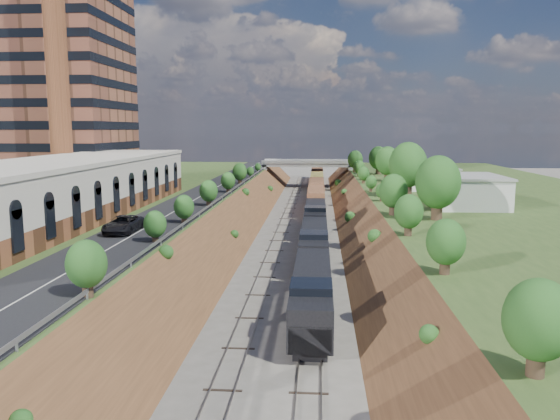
% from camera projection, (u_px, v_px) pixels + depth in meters
% --- Properties ---
extents(platform_left, '(44.00, 180.00, 5.00)m').
position_uv_depth(platform_left, '(95.00, 211.00, 88.11)').
color(platform_left, '#344F20').
rests_on(platform_left, ground).
extents(platform_right, '(44.00, 180.00, 5.00)m').
position_uv_depth(platform_right, '(514.00, 216.00, 83.46)').
color(platform_right, '#344F20').
rests_on(platform_right, ground).
extents(embankment_left, '(10.00, 180.00, 10.00)m').
position_uv_depth(embankment_left, '(230.00, 228.00, 86.93)').
color(embankment_left, brown).
rests_on(embankment_left, ground).
extents(embankment_right, '(10.00, 180.00, 10.00)m').
position_uv_depth(embankment_right, '(369.00, 230.00, 85.38)').
color(embankment_right, brown).
rests_on(embankment_right, ground).
extents(rail_left_track, '(1.58, 180.00, 0.18)m').
position_uv_depth(rail_left_track, '(282.00, 228.00, 86.32)').
color(rail_left_track, gray).
rests_on(rail_left_track, ground).
extents(rail_right_track, '(1.58, 180.00, 0.18)m').
position_uv_depth(rail_right_track, '(315.00, 228.00, 85.96)').
color(rail_right_track, gray).
rests_on(rail_right_track, ground).
extents(road, '(8.00, 180.00, 0.10)m').
position_uv_depth(road, '(201.00, 196.00, 86.50)').
color(road, black).
rests_on(road, platform_left).
extents(guardrail, '(0.10, 171.00, 0.70)m').
position_uv_depth(guardrail, '(227.00, 193.00, 85.94)').
color(guardrail, '#99999E').
rests_on(guardrail, platform_left).
extents(commercial_building, '(14.30, 62.30, 7.00)m').
position_uv_depth(commercial_building, '(58.00, 189.00, 65.17)').
color(commercial_building, brown).
rests_on(commercial_building, platform_left).
extents(highrise_tower, '(22.00, 22.00, 53.90)m').
position_uv_depth(highrise_tower, '(53.00, 30.00, 96.24)').
color(highrise_tower, brown).
rests_on(highrise_tower, platform_left).
extents(smokestack, '(3.20, 3.20, 40.00)m').
position_uv_depth(smokestack, '(57.00, 65.00, 81.05)').
color(smokestack, brown).
rests_on(smokestack, platform_left).
extents(overpass, '(24.50, 8.30, 7.40)m').
position_uv_depth(overpass, '(307.00, 169.00, 146.59)').
color(overpass, gray).
rests_on(overpass, ground).
extents(white_building_near, '(9.00, 12.00, 4.00)m').
position_uv_depth(white_building_near, '(466.00, 192.00, 75.57)').
color(white_building_near, silver).
rests_on(white_building_near, platform_right).
extents(white_building_far, '(8.00, 10.00, 3.60)m').
position_uv_depth(white_building_far, '(431.00, 179.00, 97.34)').
color(white_building_far, silver).
rests_on(white_building_far, platform_right).
extents(tree_right_large, '(5.25, 5.25, 7.61)m').
position_uv_depth(tree_right_large, '(438.00, 183.00, 63.84)').
color(tree_right_large, '#473323').
rests_on(tree_right_large, platform_right).
extents(tree_left_crest, '(2.45, 2.45, 3.55)m').
position_uv_depth(tree_left_crest, '(144.00, 231.00, 46.48)').
color(tree_left_crest, '#473323').
rests_on(tree_left_crest, platform_left).
extents(freight_train, '(3.12, 142.12, 4.64)m').
position_uv_depth(freight_train, '(316.00, 195.00, 108.09)').
color(freight_train, black).
rests_on(freight_train, ground).
extents(suv, '(2.87, 6.19, 1.72)m').
position_uv_depth(suv, '(123.00, 224.00, 55.92)').
color(suv, black).
rests_on(suv, road).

